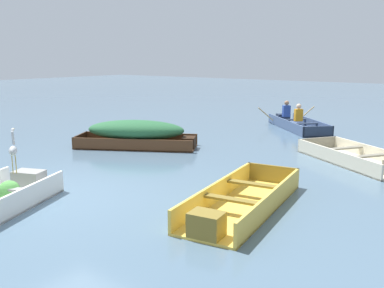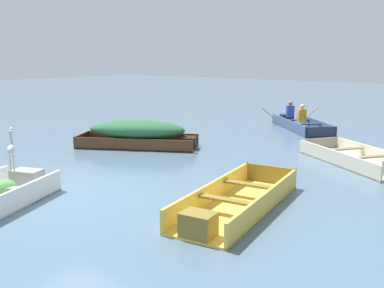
# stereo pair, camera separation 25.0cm
# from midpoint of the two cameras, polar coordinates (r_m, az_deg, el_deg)

# --- Properties ---
(ground_plane) EXTENTS (80.00, 80.00, 0.00)m
(ground_plane) POSITION_cam_midpoint_polar(r_m,az_deg,el_deg) (8.61, -16.07, -6.34)
(ground_plane) COLOR slate
(skiff_dark_varnish_near_moored) EXTENTS (3.54, 2.63, 0.79)m
(skiff_dark_varnish_near_moored) POSITION_cam_midpoint_polar(r_m,az_deg,el_deg) (12.46, -6.65, 1.59)
(skiff_dark_varnish_near_moored) COLOR #4C2D19
(skiff_dark_varnish_near_moored) RESTS_ON ground
(skiff_cream_mid_moored) EXTENTS (3.25, 2.73, 0.36)m
(skiff_cream_mid_moored) POSITION_cam_midpoint_polar(r_m,az_deg,el_deg) (11.18, 22.04, -2.02)
(skiff_cream_mid_moored) COLOR beige
(skiff_cream_mid_moored) RESTS_ON ground
(skiff_yellow_far_moored) EXTENTS (1.56, 3.39, 0.40)m
(skiff_yellow_far_moored) POSITION_cam_midpoint_polar(r_m,az_deg,el_deg) (7.38, 6.73, -7.87)
(skiff_yellow_far_moored) COLOR #E5BC47
(skiff_yellow_far_moored) RESTS_ON ground
(rowboat_slate_blue_with_crew) EXTENTS (3.25, 3.23, 0.92)m
(rowboat_slate_blue_with_crew) POSITION_cam_midpoint_polar(r_m,az_deg,el_deg) (16.20, 14.52, 2.67)
(rowboat_slate_blue_with_crew) COLOR #475B7F
(rowboat_slate_blue_with_crew) RESTS_ON ground
(heron_on_dinghy) EXTENTS (0.40, 0.35, 0.84)m
(heron_on_dinghy) POSITION_cam_midpoint_polar(r_m,az_deg,el_deg) (8.64, -22.24, -0.54)
(heron_on_dinghy) COLOR olive
(heron_on_dinghy) RESTS_ON dinghy_white_foreground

